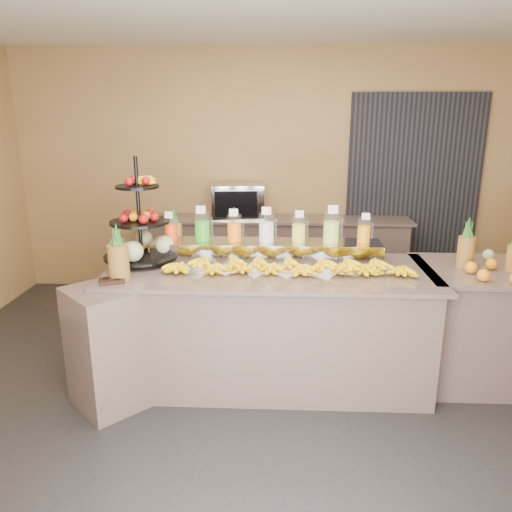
# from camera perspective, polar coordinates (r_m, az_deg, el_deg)

# --- Properties ---
(ground) EXTENTS (6.00, 6.00, 0.00)m
(ground) POSITION_cam_1_polar(r_m,az_deg,el_deg) (3.94, 1.42, -15.91)
(ground) COLOR black
(ground) RESTS_ON ground
(room_envelope) EXTENTS (6.04, 5.02, 2.82)m
(room_envelope) POSITION_cam_1_polar(r_m,az_deg,el_deg) (4.13, 4.52, 13.11)
(room_envelope) COLOR olive
(room_envelope) RESTS_ON ground
(buffet_counter) EXTENTS (2.75, 1.25, 0.93)m
(buffet_counter) POSITION_cam_1_polar(r_m,az_deg,el_deg) (3.95, -0.13, -8.13)
(buffet_counter) COLOR gray
(buffet_counter) RESTS_ON ground
(right_counter) EXTENTS (1.08, 0.88, 0.93)m
(right_counter) POSITION_cam_1_polar(r_m,az_deg,el_deg) (4.39, 24.54, -7.08)
(right_counter) COLOR gray
(right_counter) RESTS_ON ground
(back_ledge) EXTENTS (3.10, 0.55, 0.93)m
(back_ledge) POSITION_cam_1_polar(r_m,az_deg,el_deg) (5.82, 1.96, -0.07)
(back_ledge) COLOR gray
(back_ledge) RESTS_ON ground
(pitcher_tray) EXTENTS (1.85, 0.30, 0.15)m
(pitcher_tray) POSITION_cam_1_polar(r_m,az_deg,el_deg) (4.07, 1.19, 0.66)
(pitcher_tray) COLOR gray
(pitcher_tray) RESTS_ON buffet_counter
(juice_pitcher_orange_a) EXTENTS (0.11, 0.11, 0.26)m
(juice_pitcher_orange_a) POSITION_cam_1_polar(r_m,az_deg,el_deg) (4.12, -9.72, 2.95)
(juice_pitcher_orange_a) COLOR silver
(juice_pitcher_orange_a) RESTS_ON pitcher_tray
(juice_pitcher_green) EXTENTS (0.13, 0.13, 0.31)m
(juice_pitcher_green) POSITION_cam_1_polar(r_m,az_deg,el_deg) (4.07, -6.14, 3.18)
(juice_pitcher_green) COLOR silver
(juice_pitcher_green) RESTS_ON pitcher_tray
(juice_pitcher_orange_b) EXTENTS (0.12, 0.12, 0.29)m
(juice_pitcher_orange_b) POSITION_cam_1_polar(r_m,az_deg,el_deg) (4.04, -2.49, 3.05)
(juice_pitcher_orange_b) COLOR silver
(juice_pitcher_orange_b) RESTS_ON pitcher_tray
(juice_pitcher_milk) EXTENTS (0.13, 0.13, 0.30)m
(juice_pitcher_milk) POSITION_cam_1_polar(r_m,az_deg,el_deg) (4.02, 1.21, 3.10)
(juice_pitcher_milk) COLOR silver
(juice_pitcher_milk) RESTS_ON pitcher_tray
(juice_pitcher_lemon) EXTENTS (0.11, 0.12, 0.28)m
(juice_pitcher_lemon) POSITION_cam_1_polar(r_m,az_deg,el_deg) (4.03, 4.91, 2.92)
(juice_pitcher_lemon) COLOR silver
(juice_pitcher_lemon) RESTS_ON pitcher_tray
(juice_pitcher_lime) EXTENTS (0.13, 0.14, 0.32)m
(juice_pitcher_lime) POSITION_cam_1_polar(r_m,az_deg,el_deg) (4.04, 8.60, 3.08)
(juice_pitcher_lime) COLOR silver
(juice_pitcher_lime) RESTS_ON pitcher_tray
(juice_pitcher_orange_c) EXTENTS (0.11, 0.11, 0.26)m
(juice_pitcher_orange_c) POSITION_cam_1_polar(r_m,az_deg,el_deg) (4.08, 12.22, 2.71)
(juice_pitcher_orange_c) COLOR silver
(juice_pitcher_orange_c) RESTS_ON pitcher_tray
(banana_heap) EXTENTS (1.88, 0.17, 0.16)m
(banana_heap) POSITION_cam_1_polar(r_m,az_deg,el_deg) (3.73, 3.87, -0.87)
(banana_heap) COLOR yellow
(banana_heap) RESTS_ON buffet_counter
(fruit_stand) EXTENTS (0.74, 0.74, 0.84)m
(fruit_stand) POSITION_cam_1_polar(r_m,az_deg,el_deg) (4.06, -12.56, 2.29)
(fruit_stand) COLOR black
(fruit_stand) RESTS_ON buffet_counter
(condiment_caddy) EXTENTS (0.21, 0.19, 0.03)m
(condiment_caddy) POSITION_cam_1_polar(r_m,az_deg,el_deg) (3.68, -16.17, -2.72)
(condiment_caddy) COLOR black
(condiment_caddy) RESTS_ON buffet_counter
(pineapple_left_a) EXTENTS (0.15, 0.15, 0.41)m
(pineapple_left_a) POSITION_cam_1_polar(r_m,az_deg,el_deg) (3.69, -15.45, -0.27)
(pineapple_left_a) COLOR brown
(pineapple_left_a) RESTS_ON buffet_counter
(pineapple_left_b) EXTENTS (0.13, 0.13, 0.41)m
(pineapple_left_b) POSITION_cam_1_polar(r_m,az_deg,el_deg) (4.30, -9.30, 2.36)
(pineapple_left_b) COLOR brown
(pineapple_left_b) RESTS_ON buffet_counter
(right_fruit_pile) EXTENTS (0.45, 0.43, 0.24)m
(right_fruit_pile) POSITION_cam_1_polar(r_m,az_deg,el_deg) (4.12, 25.34, -0.72)
(right_fruit_pile) COLOR brown
(right_fruit_pile) RESTS_ON right_counter
(oven_warmer) EXTENTS (0.61, 0.46, 0.38)m
(oven_warmer) POSITION_cam_1_polar(r_m,az_deg,el_deg) (5.69, -2.12, 6.33)
(oven_warmer) COLOR gray
(oven_warmer) RESTS_ON back_ledge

